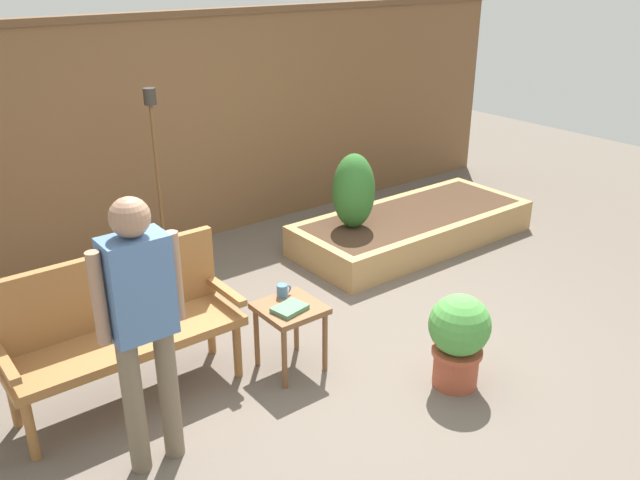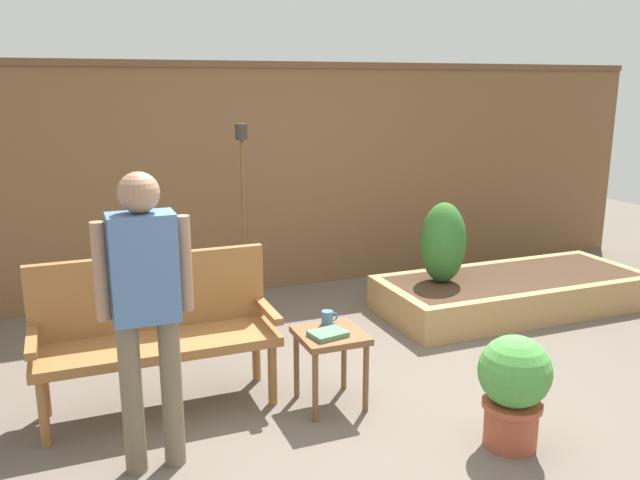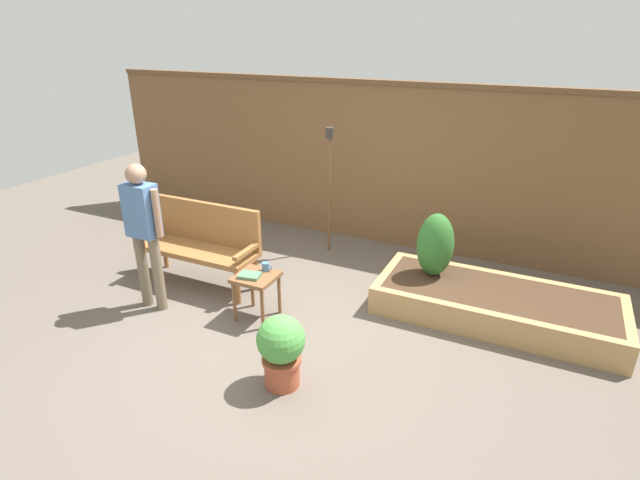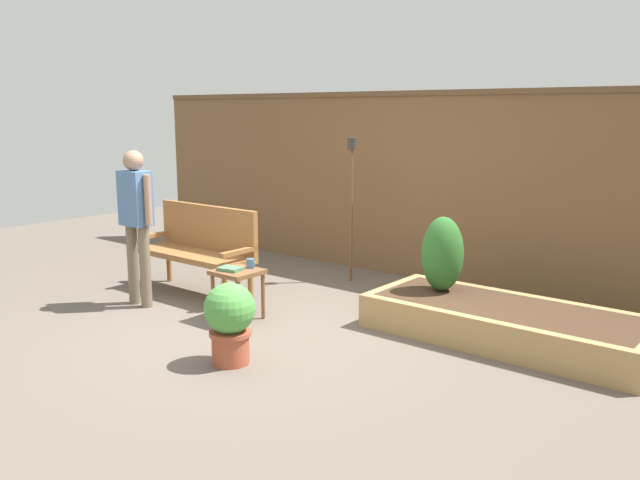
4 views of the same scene
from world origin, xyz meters
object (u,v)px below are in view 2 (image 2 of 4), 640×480
Objects in this scene: person_by_bench at (146,298)px; potted_boxwood at (514,385)px; cup_on_table at (328,318)px; tiki_torch at (243,185)px; garden_bench at (155,321)px; side_table at (330,345)px; shrub_near_bench at (443,243)px; book_on_table at (328,334)px.

potted_boxwood is at bearing -15.49° from person_by_bench.
potted_boxwood is at bearing -52.99° from cup_on_table.
cup_on_table is 0.07× the size of tiki_torch.
potted_boxwood is 2.86m from tiki_torch.
garden_bench is 0.88× the size of tiki_torch.
garden_bench is at bearing 157.35° from side_table.
cup_on_table is 1.79m from shrub_near_bench.
garden_bench is 3.00× the size of side_table.
book_on_table is 1.10m from potted_boxwood.
cup_on_table is (1.03, -0.28, -0.02)m from garden_bench.
tiki_torch is (-0.08, 1.70, 0.61)m from cup_on_table.
book_on_table is at bearing 12.55° from person_by_bench.
shrub_near_bench is at bearing 68.60° from potted_boxwood.
tiki_torch is (-1.55, 0.69, 0.48)m from shrub_near_bench.
book_on_table is at bearing -142.39° from shrub_near_bench.
garden_bench is 1.07m from cup_on_table.
shrub_near_bench reaches higher than potted_boxwood.
cup_on_table is (0.04, 0.14, 0.13)m from side_table.
shrub_near_bench is at bearing 34.30° from cup_on_table.
cup_on_table reaches higher than side_table.
tiki_torch is at bearing 92.54° from cup_on_table.
book_on_table reaches higher than side_table.
side_table is 0.12m from book_on_table.
side_table is 0.69× the size of shrub_near_bench.
potted_boxwood is at bearing -47.22° from side_table.
person_by_bench reaches higher than cup_on_table.
garden_bench is 1.81m from tiki_torch.
tiki_torch is 1.05× the size of person_by_bench.
potted_boxwood is 2.11m from shrub_near_bench.
side_table is 0.75× the size of potted_boxwood.
book_on_table is 0.33× the size of potted_boxwood.
side_table is at bearing 42.99° from book_on_table.
shrub_near_bench is at bearing -24.08° from tiki_torch.
shrub_near_bench is (1.51, 1.14, 0.25)m from side_table.
potted_boxwood is at bearing -73.42° from tiki_torch.
tiki_torch reaches higher than shrub_near_bench.
garden_bench reaches higher than side_table.
person_by_bench reaches higher than potted_boxwood.
cup_on_table is 0.07× the size of person_by_bench.
potted_boxwood reaches higher than cup_on_table.
cup_on_table is at bearing 57.47° from book_on_table.
person_by_bench is (-1.07, -2.13, -0.20)m from tiki_torch.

